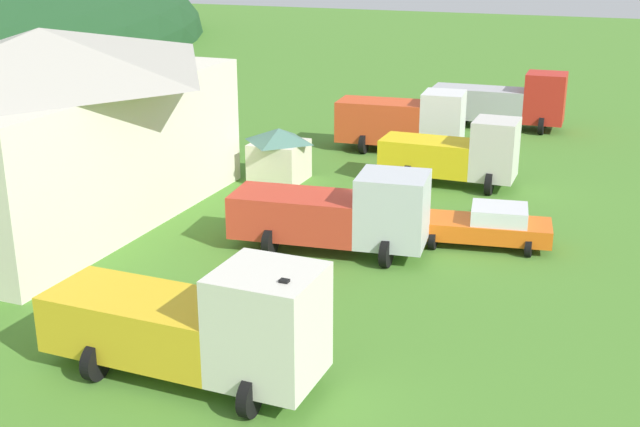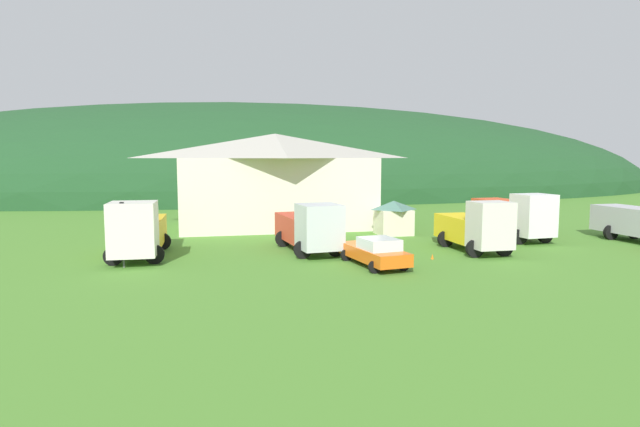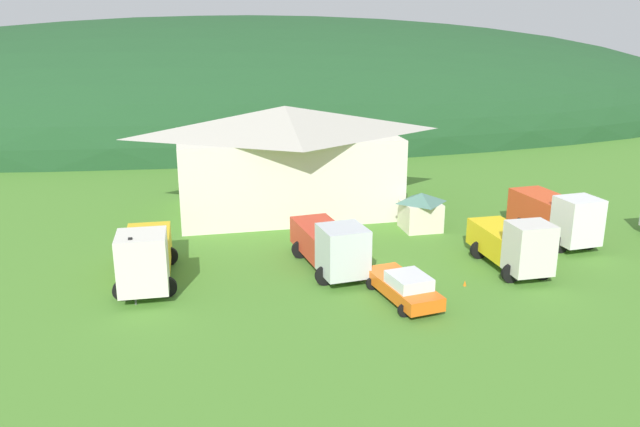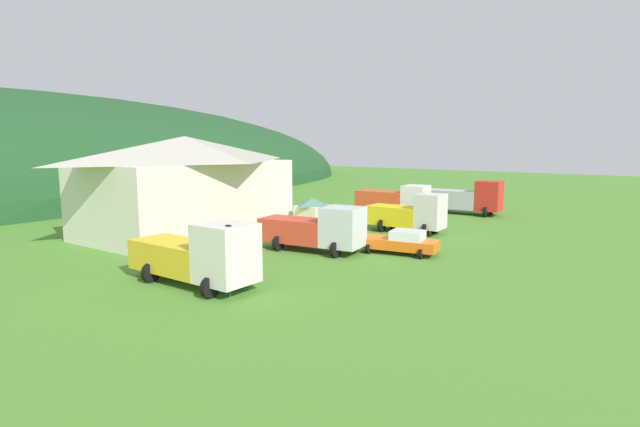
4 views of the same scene
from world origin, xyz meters
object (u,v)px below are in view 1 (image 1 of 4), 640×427
traffic_cone_near_pickup (475,211)px  traffic_cone_mid_row (426,235)px  depot_building (49,122)px  heavy_rig_white (406,120)px  flatbed_truck_yellow (459,153)px  service_pickup_orange (486,225)px  play_shed_cream (279,154)px  tow_truck_silver (343,212)px  heavy_rig_striped (203,323)px  traffic_light_west (285,330)px  crane_truck_red (507,101)px

traffic_cone_near_pickup → traffic_cone_mid_row: 3.92m
depot_building → heavy_rig_white: depot_building is taller
flatbed_truck_yellow → traffic_cone_near_pickup: bearing=-66.7°
traffic_cone_mid_row → service_pickup_orange: bearing=-97.4°
play_shed_cream → traffic_cone_near_pickup: bearing=-96.9°
tow_truck_silver → flatbed_truck_yellow: flatbed_truck_yellow is taller
heavy_rig_white → heavy_rig_striped: bearing=-90.9°
depot_building → flatbed_truck_yellow: depot_building is taller
traffic_cone_near_pickup → traffic_cone_mid_row: (-3.71, 1.28, 0.00)m
flatbed_truck_yellow → traffic_cone_mid_row: bearing=-87.7°
heavy_rig_striped → traffic_light_west: size_ratio=2.20×
depot_building → heavy_rig_white: size_ratio=2.42×
traffic_light_west → traffic_cone_mid_row: 14.30m
crane_truck_red → traffic_cone_mid_row: crane_truck_red is taller
depot_building → traffic_cone_near_pickup: 19.00m
tow_truck_silver → traffic_light_west: bearing=-84.1°
heavy_rig_striped → crane_truck_red: (34.60, -2.46, 0.02)m
depot_building → play_shed_cream: 11.28m
heavy_rig_striped → traffic_cone_near_pickup: heavy_rig_striped is taller
heavy_rig_white → crane_truck_red: size_ratio=0.87×
flatbed_truck_yellow → crane_truck_red: crane_truck_red is taller
depot_building → service_pickup_orange: bearing=-79.9°
play_shed_cream → heavy_rig_white: 9.00m
tow_truck_silver → crane_truck_red: crane_truck_red is taller
heavy_rig_white → traffic_cone_near_pickup: (-9.14, -5.90, -1.82)m
service_pickup_orange → traffic_cone_mid_row: bearing=163.5°
heavy_rig_white → service_pickup_orange: 14.98m
crane_truck_red → traffic_light_west: bearing=-91.8°
depot_building → traffic_light_west: size_ratio=4.77×
traffic_cone_near_pickup → tow_truck_silver: bearing=150.3°
tow_truck_silver → service_pickup_orange: bearing=21.9°
play_shed_cream → flatbed_truck_yellow: (2.49, -8.52, 0.26)m
heavy_rig_striped → service_pickup_orange: bearing=69.4°
depot_building → traffic_light_west: (-10.57, -15.65, -1.91)m
heavy_rig_white → traffic_light_west: traffic_light_west is taller
tow_truck_silver → flatbed_truck_yellow: (10.51, -2.22, 0.01)m
service_pickup_orange → traffic_light_west: size_ratio=1.54×
flatbed_truck_yellow → heavy_rig_white: heavy_rig_white is taller
play_shed_cream → tow_truck_silver: (-8.02, -6.30, 0.26)m
flatbed_truck_yellow → service_pickup_orange: bearing=-70.5°
heavy_rig_striped → tow_truck_silver: 10.54m
heavy_rig_striped → traffic_cone_mid_row: size_ratio=16.00×
traffic_cone_near_pickup → service_pickup_orange: bearing=-163.7°
crane_truck_red → service_pickup_orange: crane_truck_red is taller
heavy_rig_white → flatbed_truck_yellow: bearing=-56.8°
heavy_rig_striped → traffic_cone_near_pickup: 17.88m
service_pickup_orange → play_shed_cream: bearing=146.0°
depot_building → tow_truck_silver: 13.43m
heavy_rig_white → traffic_cone_mid_row: 13.77m
tow_truck_silver → heavy_rig_white: heavy_rig_white is taller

